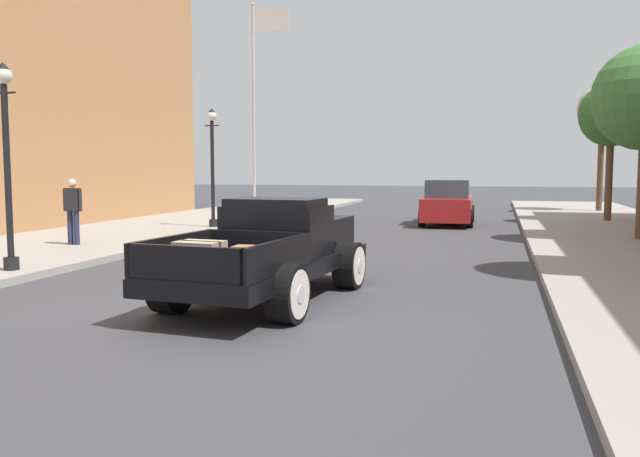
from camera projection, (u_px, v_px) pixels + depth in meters
ground_plane at (224, 314)px, 9.21m from camera, size 140.00×140.00×0.00m
hotrod_truck_black at (274, 250)px, 10.39m from camera, size 2.46×5.04×1.58m
car_background_red at (448, 204)px, 23.95m from camera, size 1.94×4.34×1.65m
pedestrian_sidewalk_left at (73, 207)px, 16.27m from camera, size 0.53×0.22×1.65m
street_lamp_near at (7, 151)px, 12.06m from camera, size 0.50×0.32×3.85m
street_lamp_far at (212, 158)px, 21.20m from camera, size 0.50×0.32×3.85m
flagpole at (258, 84)px, 28.76m from camera, size 1.74×0.16×9.16m
street_tree_third at (611, 116)px, 23.72m from camera, size 2.32×2.32×5.03m
street_tree_farthest at (603, 111)px, 29.28m from camera, size 2.19×2.19×5.64m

